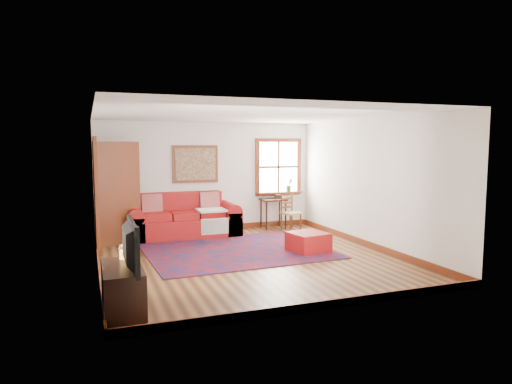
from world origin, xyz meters
name	(u,v)px	position (x,y,z in m)	size (l,w,h in m)	color
ground	(247,258)	(0.00, 0.00, 0.00)	(5.50, 5.50, 0.00)	#3E2110
room_envelope	(247,164)	(0.00, 0.02, 1.65)	(5.04, 5.54, 2.52)	silver
window	(280,173)	(1.78, 2.70, 1.31)	(1.18, 0.20, 1.38)	white
doorway	(110,192)	(-2.21, 1.78, 1.07)	(0.89, 1.08, 2.14)	black
framed_artwork	(195,164)	(-0.30, 2.71, 1.55)	(1.05, 0.07, 0.85)	maroon
persian_rug	(237,250)	(-0.02, 0.55, 0.01)	(3.31, 2.65, 0.02)	maroon
red_leather_sofa	(183,222)	(-0.69, 2.29, 0.31)	(2.40, 0.99, 0.94)	maroon
red_ottoman	(308,242)	(1.21, 0.02, 0.18)	(0.64, 0.64, 0.36)	maroon
side_table	(273,204)	(1.53, 2.50, 0.58)	(0.59, 0.44, 0.70)	black
ladder_back_chair	(290,212)	(1.78, 2.11, 0.44)	(0.47, 0.46, 0.82)	tan
media_cabinet	(123,289)	(-2.26, -1.96, 0.28)	(0.46, 1.02, 0.56)	black
television	(124,245)	(-2.24, -2.12, 0.84)	(0.99, 0.13, 0.57)	black
candle_hurricane	(124,253)	(-2.21, -1.62, 0.64)	(0.12, 0.12, 0.18)	silver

